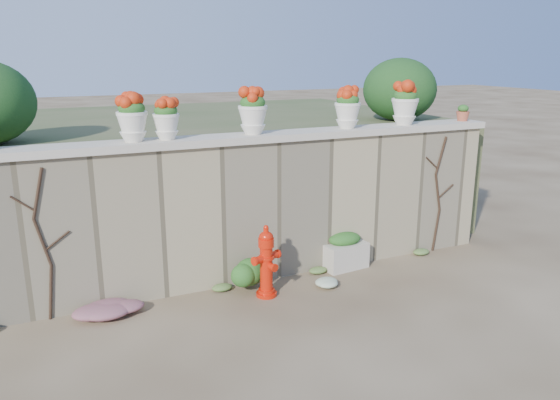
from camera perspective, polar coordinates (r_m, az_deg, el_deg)
name	(u,v)px	position (r m, az deg, el deg)	size (l,w,h in m)	color
ground	(303,332)	(6.60, 2.43, -13.65)	(80.00, 80.00, 0.00)	#4D3B26
stone_wall	(247,212)	(7.75, -3.46, -1.23)	(8.00, 0.40, 2.00)	#988865
wall_cap	(246,138)	(7.53, -3.59, 6.47)	(8.10, 0.52, 0.10)	beige
raised_fill	(188,169)	(10.72, -9.58, 3.17)	(9.00, 6.00, 2.00)	#384C23
back_shrub_right	(400,89)	(10.17, 12.39, 11.22)	(1.30, 1.30, 1.10)	#143814
vine_left	(44,243)	(7.09, -23.46, -4.14)	(0.60, 0.04, 1.91)	black
vine_right	(438,193)	(9.19, 16.21, 0.73)	(0.60, 0.04, 1.91)	black
fire_hydrant	(266,261)	(7.30, -1.43, -6.40)	(0.43, 0.31, 0.99)	red
planter_box	(344,251)	(8.39, 6.73, -5.36)	(0.71, 0.46, 0.56)	beige
green_shrub	(249,272)	(7.50, -3.27, -7.55)	(0.61, 0.55, 0.58)	#1E5119
magenta_clump	(110,308)	(7.22, -17.37, -10.71)	(0.86, 0.58, 0.23)	#B12374
white_flowers	(328,282)	(7.75, 5.04, -8.50)	(0.44, 0.35, 0.16)	white
urn_pot_1	(132,118)	(7.10, -15.20, 8.29)	(0.38, 0.38, 0.60)	white
urn_pot_2	(166,119)	(7.18, -11.82, 8.29)	(0.34, 0.34, 0.53)	white
urn_pot_3	(253,111)	(7.52, -2.86, 9.22)	(0.40, 0.40, 0.62)	white
urn_pot_4	(348,108)	(8.18, 7.07, 9.53)	(0.38, 0.38, 0.60)	white
urn_pot_5	(405,104)	(8.76, 12.93, 9.77)	(0.41, 0.41, 0.65)	white
terracotta_pot	(463,114)	(9.52, 18.56, 8.55)	(0.21, 0.21, 0.26)	#AD4F35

